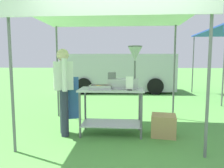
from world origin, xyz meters
TOP-DOWN VIEW (x-y plane):
  - ground_plane at (0.00, 6.00)m, footprint 70.00×70.00m
  - stall_canopy at (-0.22, 1.03)m, footprint 3.04×2.28m
  - donut_cart at (-0.22, 0.93)m, footprint 1.20×0.60m
  - donut_tray at (-0.41, 0.89)m, footprint 0.41×0.33m
  - donut_fryer at (0.06, 1.00)m, footprint 0.63×0.28m
  - menu_sign at (0.12, 0.73)m, footprint 0.13×0.05m
  - vendor at (-1.10, 0.85)m, footprint 0.46×0.52m
  - supply_crate at (0.76, 0.88)m, footprint 0.50×0.46m
  - van_silver at (-0.24, 6.71)m, footprint 4.91×2.24m

SIDE VIEW (x-z plane):
  - ground_plane at x=0.00m, z-range 0.00..0.00m
  - supply_crate at x=0.76m, z-range 0.00..0.40m
  - donut_cart at x=-0.22m, z-range 0.18..1.06m
  - van_silver at x=-0.24m, z-range 0.03..1.72m
  - donut_tray at x=-0.41m, z-range 0.86..0.93m
  - vendor at x=-1.10m, z-range 0.10..1.71m
  - menu_sign at x=0.12m, z-range 0.85..1.10m
  - donut_fryer at x=0.06m, z-range 0.78..1.57m
  - stall_canopy at x=-0.22m, z-range 1.05..3.33m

